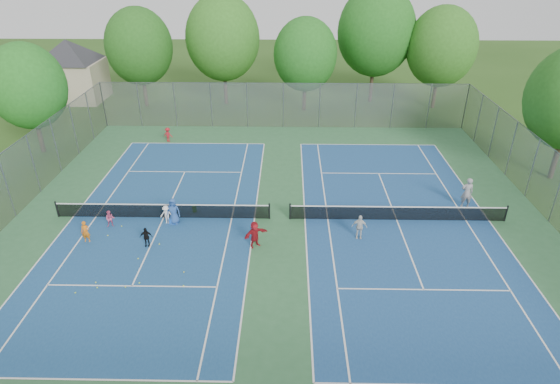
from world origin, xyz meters
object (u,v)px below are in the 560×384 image
(net_left, at_px, (163,211))
(ball_hopper, at_px, (194,209))
(instructor, at_px, (467,193))
(net_right, at_px, (397,214))
(ball_crate, at_px, (173,220))

(net_left, relative_size, ball_hopper, 26.76)
(instructor, bearing_deg, net_right, 22.89)
(ball_crate, xyz_separation_m, ball_hopper, (1.02, 1.31, 0.07))
(ball_crate, xyz_separation_m, instructor, (17.84, 2.30, 0.83))
(net_left, relative_size, instructor, 6.46)
(ball_hopper, relative_size, instructor, 0.24)
(net_left, xyz_separation_m, instructor, (18.57, 1.72, 0.54))
(net_right, height_order, ball_crate, net_right)
(ball_hopper, bearing_deg, instructor, 3.37)
(ball_hopper, xyz_separation_m, instructor, (16.82, 0.99, 0.76))
(net_right, height_order, instructor, instructor)
(ball_hopper, bearing_deg, net_right, -3.38)
(net_right, height_order, ball_hopper, net_right)
(ball_crate, relative_size, ball_hopper, 0.82)
(net_right, bearing_deg, net_left, 180.00)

